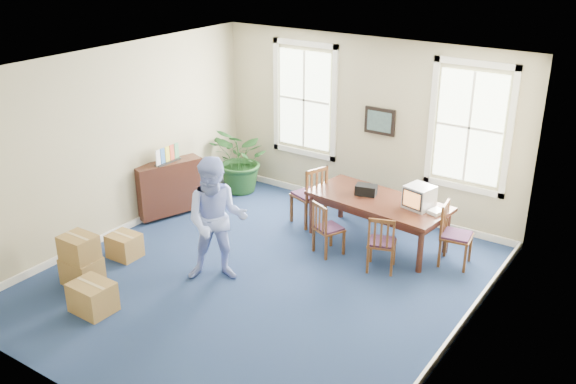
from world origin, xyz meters
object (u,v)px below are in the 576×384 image
Objects in this scene: conference_table at (377,221)px; crt_tv at (419,197)px; cardboard_boxes at (95,260)px; credenza at (169,191)px; potted_plant at (242,160)px; man at (217,220)px; chair_near_left at (329,228)px.

crt_tv reaches higher than conference_table.
cardboard_boxes is at bearing -121.97° from conference_table.
credenza is 0.86× the size of cardboard_boxes.
credenza is 0.91× the size of potted_plant.
cardboard_boxes is (0.82, -2.42, -0.07)m from credenza.
crt_tv is 0.23× the size of man.
crt_tv reaches higher than chair_near_left.
man is 2.57m from credenza.
chair_near_left is 3.63m from cardboard_boxes.
man is 1.42× the size of potted_plant.
man is at bearing 40.22° from cardboard_boxes.
conference_table is at bearing -97.15° from chair_near_left.
conference_table is 3.81m from credenza.
potted_plant reaches higher than cardboard_boxes.
crt_tv is at bearing 10.77° from conference_table.
conference_table is 1.60× the size of cardboard_boxes.
man is 1.33× the size of cardboard_boxes.
crt_tv is 3.93m from potted_plant.
man is 1.88m from cardboard_boxes.
credenza is at bearing 115.67° from man.
credenza is (-3.16, -0.35, 0.03)m from chair_near_left.
potted_plant is (-3.22, 0.49, 0.28)m from conference_table.
credenza is at bearing 108.76° from cardboard_boxes.
man is 1.56× the size of credenza.
potted_plant is (0.42, 1.63, 0.19)m from credenza.
potted_plant is at bearing 177.73° from conference_table.
crt_tv is at bearing 35.08° from credenza.
crt_tv is 0.36× the size of credenza.
potted_plant is 0.94× the size of cardboard_boxes.
cardboard_boxes is (-3.50, -3.61, -0.56)m from crt_tv.
conference_table is 1.20× the size of man.
credenza is (-4.32, -1.19, -0.49)m from crt_tv.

